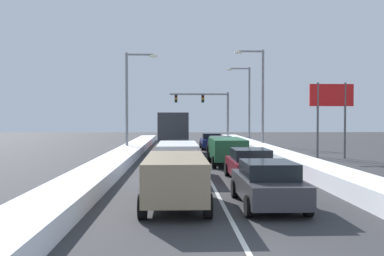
# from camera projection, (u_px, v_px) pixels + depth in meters

# --- Properties ---
(ground_plane) EXTENTS (120.00, 120.00, 0.00)m
(ground_plane) POSITION_uv_depth(u_px,v_px,m) (203.00, 166.00, 25.65)
(ground_plane) COLOR #333335
(lane_stripe_between_right_lane_and_center_lane) EXTENTS (0.14, 50.47, 0.01)m
(lane_stripe_between_right_lane_and_center_lane) POSITION_uv_depth(u_px,v_px,m) (199.00, 159.00, 30.24)
(lane_stripe_between_right_lane_and_center_lane) COLOR silver
(lane_stripe_between_right_lane_and_center_lane) RESTS_ON ground
(snow_bank_right_shoulder) EXTENTS (1.73, 50.47, 0.73)m
(snow_bank_right_shoulder) POSITION_uv_depth(u_px,v_px,m) (271.00, 153.00, 30.42)
(snow_bank_right_shoulder) COLOR white
(snow_bank_right_shoulder) RESTS_ON ground
(snow_bank_left_shoulder) EXTENTS (1.87, 50.47, 0.64)m
(snow_bank_left_shoulder) POSITION_uv_depth(u_px,v_px,m) (125.00, 154.00, 30.04)
(snow_bank_left_shoulder) COLOR white
(snow_bank_left_shoulder) RESTS_ON ground
(sedan_charcoal_right_lane_nearest) EXTENTS (2.00, 4.50, 1.51)m
(sedan_charcoal_right_lane_nearest) POSITION_uv_depth(u_px,v_px,m) (268.00, 183.00, 13.98)
(sedan_charcoal_right_lane_nearest) COLOR #38383D
(sedan_charcoal_right_lane_nearest) RESTS_ON ground
(sedan_maroon_right_lane_second) EXTENTS (2.00, 4.50, 1.51)m
(sedan_maroon_right_lane_second) POSITION_uv_depth(u_px,v_px,m) (250.00, 164.00, 19.67)
(sedan_maroon_right_lane_second) COLOR maroon
(sedan_maroon_right_lane_second) RESTS_ON ground
(suv_green_right_lane_third) EXTENTS (2.16, 4.90, 1.67)m
(suv_green_right_lane_third) POSITION_uv_depth(u_px,v_px,m) (227.00, 149.00, 26.09)
(suv_green_right_lane_third) COLOR #1E5633
(suv_green_right_lane_third) RESTS_ON ground
(sedan_black_right_lane_fourth) EXTENTS (2.00, 4.50, 1.51)m
(sedan_black_right_lane_fourth) POSITION_uv_depth(u_px,v_px,m) (221.00, 146.00, 32.95)
(sedan_black_right_lane_fourth) COLOR black
(sedan_black_right_lane_fourth) RESTS_ON ground
(sedan_navy_right_lane_fifth) EXTENTS (2.00, 4.50, 1.51)m
(sedan_navy_right_lane_fifth) POSITION_uv_depth(u_px,v_px,m) (211.00, 141.00, 39.55)
(sedan_navy_right_lane_fifth) COLOR navy
(sedan_navy_right_lane_fifth) RESTS_ON ground
(suv_tan_center_lane_nearest) EXTENTS (2.16, 4.90, 1.67)m
(suv_tan_center_lane_nearest) POSITION_uv_depth(u_px,v_px,m) (176.00, 176.00, 13.89)
(suv_tan_center_lane_nearest) COLOR #937F60
(suv_tan_center_lane_nearest) RESTS_ON ground
(suv_white_center_lane_second) EXTENTS (2.16, 4.90, 1.67)m
(suv_white_center_lane_second) POSITION_uv_depth(u_px,v_px,m) (178.00, 156.00, 21.22)
(suv_white_center_lane_second) COLOR silver
(suv_white_center_lane_second) RESTS_ON ground
(sedan_gray_center_lane_third) EXTENTS (2.00, 4.50, 1.51)m
(sedan_gray_center_lane_third) POSITION_uv_depth(u_px,v_px,m) (178.00, 151.00, 27.75)
(sedan_gray_center_lane_third) COLOR slate
(sedan_gray_center_lane_third) RESTS_ON ground
(box_truck_center_lane_fourth) EXTENTS (2.53, 7.20, 3.36)m
(box_truck_center_lane_fourth) POSITION_uv_depth(u_px,v_px,m) (173.00, 130.00, 34.88)
(box_truck_center_lane_fourth) COLOR #B7BABF
(box_truck_center_lane_fourth) RESTS_ON ground
(suv_red_center_lane_fifth) EXTENTS (2.16, 4.90, 1.67)m
(suv_red_center_lane_fifth) POSITION_uv_depth(u_px,v_px,m) (176.00, 137.00, 42.88)
(suv_red_center_lane_fifth) COLOR maroon
(suv_red_center_lane_fifth) RESTS_ON ground
(traffic_light_gantry) EXTENTS (7.54, 0.47, 6.20)m
(traffic_light_gantry) POSITION_uv_depth(u_px,v_px,m) (210.00, 106.00, 53.13)
(traffic_light_gantry) COLOR slate
(traffic_light_gantry) RESTS_ON ground
(street_lamp_right_near) EXTENTS (2.66, 0.36, 9.00)m
(street_lamp_right_near) POSITION_uv_depth(u_px,v_px,m) (259.00, 91.00, 37.19)
(street_lamp_right_near) COLOR gray
(street_lamp_right_near) RESTS_ON ground
(street_lamp_right_mid) EXTENTS (2.66, 0.36, 8.56)m
(street_lamp_right_mid) POSITION_uv_depth(u_px,v_px,m) (246.00, 99.00, 46.38)
(street_lamp_right_mid) COLOR gray
(street_lamp_right_mid) RESTS_ON ground
(street_lamp_left_mid) EXTENTS (2.66, 0.36, 8.36)m
(street_lamp_left_mid) POSITION_uv_depth(u_px,v_px,m) (131.00, 93.00, 34.79)
(street_lamp_left_mid) COLOR gray
(street_lamp_left_mid) RESTS_ON ground
(roadside_sign_right) EXTENTS (3.20, 0.16, 5.50)m
(roadside_sign_right) POSITION_uv_depth(u_px,v_px,m) (331.00, 103.00, 30.22)
(roadside_sign_right) COLOR #59595B
(roadside_sign_right) RESTS_ON ground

